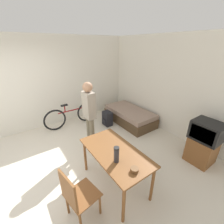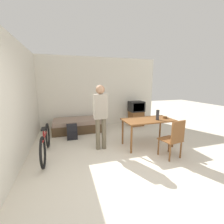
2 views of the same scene
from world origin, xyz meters
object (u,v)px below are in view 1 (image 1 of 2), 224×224
at_px(daybed, 129,116).
at_px(mate_bowl, 134,170).
at_px(wooden_chair, 76,195).
at_px(tv, 204,142).
at_px(backpack, 107,118).
at_px(person_standing, 89,111).
at_px(bicycle, 72,115).
at_px(dining_table, 115,155).
at_px(thermos_flask, 116,154).

height_order(daybed, mate_bowl, mate_bowl).
bearing_deg(daybed, wooden_chair, -54.14).
distance_m(tv, wooden_chair, 2.77).
distance_m(wooden_chair, backpack, 2.94).
bearing_deg(person_standing, backpack, 126.33).
distance_m(tv, person_standing, 2.62).
xyz_separation_m(tv, wooden_chair, (-0.40, -2.74, 0.01)).
distance_m(bicycle, backpack, 1.15).
height_order(daybed, wooden_chair, wooden_chair).
distance_m(dining_table, mate_bowl, 0.53).
relative_size(dining_table, bicycle, 0.79).
bearing_deg(tv, bicycle, -151.71).
bearing_deg(thermos_flask, bicycle, 173.72).
relative_size(bicycle, person_standing, 1.02).
bearing_deg(mate_bowl, thermos_flask, -162.95).
distance_m(dining_table, thermos_flask, 0.34).
bearing_deg(bicycle, dining_table, -4.03).
xyz_separation_m(person_standing, backpack, (-0.70, 0.95, -0.75)).
bearing_deg(daybed, thermos_flask, -45.64).
relative_size(tv, person_standing, 0.59).
bearing_deg(tv, backpack, -162.82).
height_order(wooden_chair, bicycle, wooden_chair).
height_order(tv, wooden_chair, tv).
distance_m(thermos_flask, backpack, 2.61).
xyz_separation_m(daybed, thermos_flask, (1.95, -1.99, 0.68)).
distance_m(daybed, backpack, 0.78).
relative_size(wooden_chair, bicycle, 0.54).
xyz_separation_m(dining_table, thermos_flask, (0.21, -0.13, 0.24)).
distance_m(tv, bicycle, 3.68).
bearing_deg(tv, dining_table, -107.29).
bearing_deg(dining_table, mate_bowl, -3.51).
relative_size(person_standing, thermos_flask, 6.30).
xyz_separation_m(mate_bowl, backpack, (-2.50, 1.16, -0.55)).
bearing_deg(mate_bowl, person_standing, 173.51).
bearing_deg(person_standing, tv, 42.97).
bearing_deg(daybed, backpack, -108.49).
relative_size(tv, backpack, 2.11).
bearing_deg(person_standing, wooden_chair, -33.76).
height_order(mate_bowl, backpack, mate_bowl).
relative_size(bicycle, thermos_flask, 6.45).
bearing_deg(wooden_chair, tv, 81.69).
relative_size(tv, thermos_flask, 3.70).
relative_size(daybed, tv, 1.76).
distance_m(bicycle, person_standing, 1.50).
bearing_deg(backpack, thermos_flask, -29.78).
xyz_separation_m(daybed, backpack, (-0.25, -0.74, 0.01)).
bearing_deg(bicycle, person_standing, -0.54).
bearing_deg(mate_bowl, dining_table, 176.49).
relative_size(daybed, mate_bowl, 14.53).
height_order(bicycle, mate_bowl, mate_bowl).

